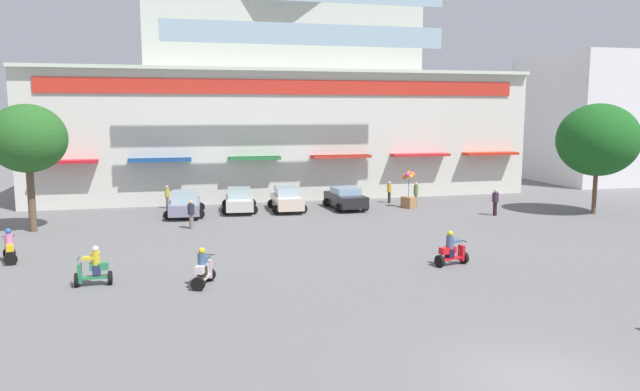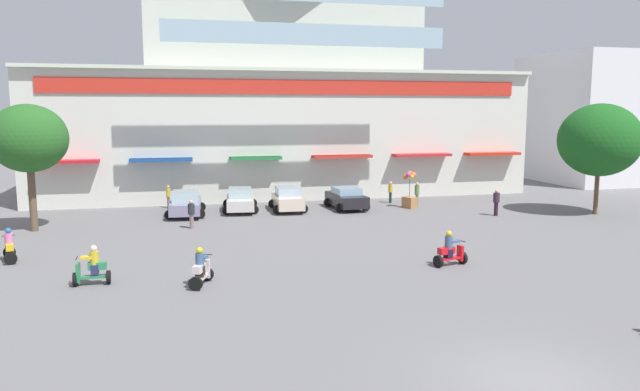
# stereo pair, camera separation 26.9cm
# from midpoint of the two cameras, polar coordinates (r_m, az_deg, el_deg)

# --- Properties ---
(ground_plane) EXTENTS (128.00, 128.00, 0.00)m
(ground_plane) POSITION_cam_midpoint_polar(r_m,az_deg,el_deg) (27.42, 4.36, -5.75)
(ground_plane) COLOR slate
(colonial_building) EXTENTS (37.05, 16.62, 18.13)m
(colonial_building) POSITION_cam_midpoint_polar(r_m,az_deg,el_deg) (49.02, -4.12, 9.30)
(colonial_building) COLOR silver
(colonial_building) RESTS_ON ground
(flank_building_right) EXTENTS (8.65, 11.58, 11.59)m
(flank_building_right) POSITION_cam_midpoint_polar(r_m,az_deg,el_deg) (61.14, 23.76, 6.72)
(flank_building_right) COLOR silver
(flank_building_right) RESTS_ON ground
(plaza_tree_0) EXTENTS (4.09, 3.82, 6.90)m
(plaza_tree_0) POSITION_cam_midpoint_polar(r_m,az_deg,el_deg) (35.81, -26.24, 4.84)
(plaza_tree_0) COLOR brown
(plaza_tree_0) RESTS_ON ground
(plaza_tree_1) EXTENTS (5.13, 4.84, 6.98)m
(plaza_tree_1) POSITION_cam_midpoint_polar(r_m,az_deg,el_deg) (41.57, 24.74, 4.82)
(plaza_tree_1) COLOR brown
(plaza_tree_1) RESTS_ON ground
(parked_car_0) EXTENTS (2.59, 4.48, 1.53)m
(parked_car_0) POSITION_cam_midpoint_polar(r_m,az_deg,el_deg) (38.50, -12.92, -0.75)
(parked_car_0) COLOR gray
(parked_car_0) RESTS_ON ground
(parked_car_1) EXTENTS (2.56, 4.56, 1.50)m
(parked_car_1) POSITION_cam_midpoint_polar(r_m,az_deg,el_deg) (39.55, -7.87, -0.40)
(parked_car_1) COLOR beige
(parked_car_1) RESTS_ON ground
(parked_car_2) EXTENTS (2.37, 4.06, 1.58)m
(parked_car_2) POSITION_cam_midpoint_polar(r_m,az_deg,el_deg) (39.39, -3.36, -0.32)
(parked_car_2) COLOR beige
(parked_car_2) RESTS_ON ground
(parked_car_3) EXTENTS (2.58, 4.02, 1.46)m
(parked_car_3) POSITION_cam_midpoint_polar(r_m,az_deg,el_deg) (40.09, 2.25, -0.23)
(parked_car_3) COLOR black
(parked_car_3) RESTS_ON ground
(scooter_rider_0) EXTENTS (0.90, 1.54, 1.52)m
(scooter_rider_0) POSITION_cam_midpoint_polar(r_m,az_deg,el_deg) (29.46, -27.65, -4.44)
(scooter_rider_0) COLOR black
(scooter_rider_0) RESTS_ON ground
(scooter_rider_1) EXTENTS (1.34, 0.56, 1.54)m
(scooter_rider_1) POSITION_cam_midpoint_polar(r_m,az_deg,el_deg) (24.30, -21.02, -6.53)
(scooter_rider_1) COLOR black
(scooter_rider_1) RESTS_ON ground
(scooter_rider_3) EXTENTS (1.55, 0.87, 1.53)m
(scooter_rider_3) POSITION_cam_midpoint_polar(r_m,az_deg,el_deg) (26.15, 12.09, -5.19)
(scooter_rider_3) COLOR black
(scooter_rider_3) RESTS_ON ground
(scooter_rider_4) EXTENTS (1.01, 1.54, 1.51)m
(scooter_rider_4) POSITION_cam_midpoint_polar(r_m,az_deg,el_deg) (23.09, -11.37, -6.92)
(scooter_rider_4) COLOR black
(scooter_rider_4) RESTS_ON ground
(pedestrian_0) EXTENTS (0.43, 0.43, 1.56)m
(pedestrian_0) POSITION_cam_midpoint_polar(r_m,az_deg,el_deg) (41.58, -14.50, 0.02)
(pedestrian_0) COLOR slate
(pedestrian_0) RESTS_ON ground
(pedestrian_1) EXTENTS (0.40, 0.40, 1.67)m
(pedestrian_1) POSITION_cam_midpoint_polar(r_m,az_deg,el_deg) (39.08, 16.13, -0.47)
(pedestrian_1) COLOR black
(pedestrian_1) RESTS_ON ground
(pedestrian_2) EXTENTS (0.42, 0.42, 1.55)m
(pedestrian_2) POSITION_cam_midpoint_polar(r_m,az_deg,el_deg) (42.93, 6.43, 0.48)
(pedestrian_2) COLOR black
(pedestrian_2) RESTS_ON ground
(pedestrian_3) EXTENTS (0.52, 0.52, 1.62)m
(pedestrian_3) POSITION_cam_midpoint_polar(r_m,az_deg,el_deg) (34.15, -12.37, -1.60)
(pedestrian_3) COLOR slate
(pedestrian_3) RESTS_ON ground
(pedestrian_4) EXTENTS (0.45, 0.45, 1.68)m
(pedestrian_4) POSITION_cam_midpoint_polar(r_m,az_deg,el_deg) (41.57, 8.92, 0.28)
(pedestrian_4) COLOR #6D7450
(pedestrian_4) RESTS_ON ground
(balloon_vendor_cart) EXTENTS (0.90, 1.06, 2.51)m
(balloon_vendor_cart) POSITION_cam_midpoint_polar(r_m,az_deg,el_deg) (40.91, 8.23, 0.18)
(balloon_vendor_cart) COLOR #A57144
(balloon_vendor_cart) RESTS_ON ground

